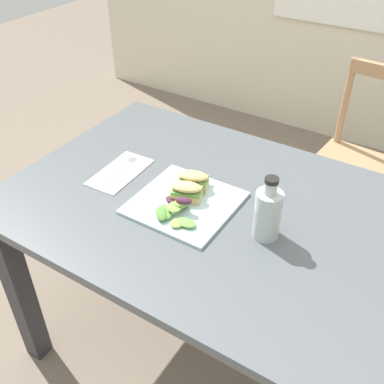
% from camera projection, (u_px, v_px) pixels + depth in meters
% --- Properties ---
extents(dining_table, '(1.28, 0.87, 0.74)m').
position_uv_depth(dining_table, '(215.00, 235.00, 1.43)').
color(dining_table, '#51565B').
rests_on(dining_table, ground).
extents(chair_wooden_far, '(0.43, 0.43, 0.87)m').
position_uv_depth(chair_wooden_far, '(360.00, 165.00, 2.06)').
color(chair_wooden_far, tan).
rests_on(chair_wooden_far, ground).
extents(plate_lunch, '(0.29, 0.29, 0.01)m').
position_uv_depth(plate_lunch, '(185.00, 203.00, 1.36)').
color(plate_lunch, silver).
rests_on(plate_lunch, dining_table).
extents(sandwich_half_front, '(0.11, 0.09, 0.06)m').
position_uv_depth(sandwich_half_front, '(186.00, 191.00, 1.35)').
color(sandwich_half_front, '#DBB270').
rests_on(sandwich_half_front, plate_lunch).
extents(sandwich_half_back, '(0.11, 0.09, 0.06)m').
position_uv_depth(sandwich_half_back, '(193.00, 180.00, 1.40)').
color(sandwich_half_back, '#DBB270').
rests_on(sandwich_half_back, plate_lunch).
extents(salad_mixed_greens, '(0.15, 0.15, 0.05)m').
position_uv_depth(salad_mixed_greens, '(174.00, 210.00, 1.30)').
color(salad_mixed_greens, '#6B9E47').
rests_on(salad_mixed_greens, plate_lunch).
extents(napkin_folded, '(0.13, 0.24, 0.00)m').
position_uv_depth(napkin_folded, '(120.00, 172.00, 1.49)').
color(napkin_folded, silver).
rests_on(napkin_folded, dining_table).
extents(fork_on_napkin, '(0.04, 0.19, 0.00)m').
position_uv_depth(fork_on_napkin, '(123.00, 169.00, 1.50)').
color(fork_on_napkin, silver).
rests_on(fork_on_napkin, napkin_folded).
extents(bottle_cold_brew, '(0.07, 0.07, 0.19)m').
position_uv_depth(bottle_cold_brew, '(267.00, 216.00, 1.21)').
color(bottle_cold_brew, '#472819').
rests_on(bottle_cold_brew, dining_table).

